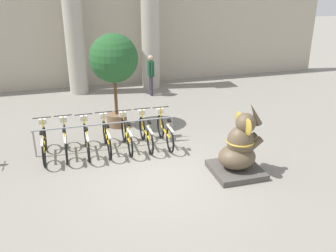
{
  "coord_description": "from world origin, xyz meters",
  "views": [
    {
      "loc": [
        -2.04,
        -7.69,
        4.6
      ],
      "look_at": [
        0.34,
        0.74,
        1.0
      ],
      "focal_mm": 40.0,
      "sensor_mm": 36.0,
      "label": 1
    }
  ],
  "objects_px": {
    "elephant_statue": "(239,150)",
    "potted_tree": "(114,61)",
    "bicycle_2": "(86,139)",
    "bicycle_4": "(127,135)",
    "person_pedestrian": "(151,72)",
    "bicycle_0": "(44,143)",
    "bicycle_6": "(165,131)",
    "bicycle_3": "(107,137)",
    "bicycle_1": "(65,141)",
    "bicycle_5": "(146,132)"
  },
  "relations": [
    {
      "from": "bicycle_6",
      "to": "bicycle_1",
      "type": "bearing_deg",
      "value": 178.69
    },
    {
      "from": "bicycle_4",
      "to": "bicycle_6",
      "type": "relative_size",
      "value": 1.0
    },
    {
      "from": "bicycle_5",
      "to": "elephant_statue",
      "type": "bearing_deg",
      "value": -49.4
    },
    {
      "from": "bicycle_6",
      "to": "elephant_statue",
      "type": "height_order",
      "value": "elephant_statue"
    },
    {
      "from": "bicycle_3",
      "to": "elephant_statue",
      "type": "relative_size",
      "value": 0.94
    },
    {
      "from": "bicycle_1",
      "to": "potted_tree",
      "type": "distance_m",
      "value": 2.91
    },
    {
      "from": "bicycle_2",
      "to": "elephant_statue",
      "type": "height_order",
      "value": "elephant_statue"
    },
    {
      "from": "bicycle_5",
      "to": "bicycle_1",
      "type": "bearing_deg",
      "value": 179.16
    },
    {
      "from": "bicycle_1",
      "to": "elephant_statue",
      "type": "height_order",
      "value": "elephant_statue"
    },
    {
      "from": "bicycle_3",
      "to": "potted_tree",
      "type": "distance_m",
      "value": 2.48
    },
    {
      "from": "person_pedestrian",
      "to": "potted_tree",
      "type": "distance_m",
      "value": 3.58
    },
    {
      "from": "bicycle_1",
      "to": "person_pedestrian",
      "type": "distance_m",
      "value": 5.76
    },
    {
      "from": "bicycle_1",
      "to": "bicycle_3",
      "type": "height_order",
      "value": "same"
    },
    {
      "from": "elephant_statue",
      "to": "bicycle_2",
      "type": "bearing_deg",
      "value": 148.73
    },
    {
      "from": "bicycle_6",
      "to": "person_pedestrian",
      "type": "bearing_deg",
      "value": 81.41
    },
    {
      "from": "bicycle_4",
      "to": "bicycle_0",
      "type": "bearing_deg",
      "value": 179.19
    },
    {
      "from": "bicycle_6",
      "to": "potted_tree",
      "type": "height_order",
      "value": "potted_tree"
    },
    {
      "from": "bicycle_2",
      "to": "person_pedestrian",
      "type": "relative_size",
      "value": 1.06
    },
    {
      "from": "bicycle_6",
      "to": "potted_tree",
      "type": "xyz_separation_m",
      "value": [
        -1.12,
        1.77,
        1.7
      ]
    },
    {
      "from": "potted_tree",
      "to": "person_pedestrian",
      "type": "bearing_deg",
      "value": 57.63
    },
    {
      "from": "bicycle_1",
      "to": "person_pedestrian",
      "type": "bearing_deg",
      "value": 52.93
    },
    {
      "from": "elephant_statue",
      "to": "person_pedestrian",
      "type": "relative_size",
      "value": 1.12
    },
    {
      "from": "bicycle_5",
      "to": "elephant_statue",
      "type": "xyz_separation_m",
      "value": [
        1.84,
        -2.15,
        0.21
      ]
    },
    {
      "from": "bicycle_0",
      "to": "person_pedestrian",
      "type": "xyz_separation_m",
      "value": [
        4.01,
        4.59,
        0.56
      ]
    },
    {
      "from": "bicycle_4",
      "to": "bicycle_5",
      "type": "xyz_separation_m",
      "value": [
        0.55,
        0.01,
        0.0
      ]
    },
    {
      "from": "bicycle_5",
      "to": "person_pedestrian",
      "type": "xyz_separation_m",
      "value": [
        1.25,
        4.61,
        0.56
      ]
    },
    {
      "from": "bicycle_1",
      "to": "elephant_statue",
      "type": "relative_size",
      "value": 0.94
    },
    {
      "from": "bicycle_3",
      "to": "bicycle_0",
      "type": "bearing_deg",
      "value": 179.48
    },
    {
      "from": "bicycle_0",
      "to": "bicycle_2",
      "type": "xyz_separation_m",
      "value": [
        1.1,
        -0.05,
        0.0
      ]
    },
    {
      "from": "bicycle_6",
      "to": "elephant_statue",
      "type": "distance_m",
      "value": 2.49
    },
    {
      "from": "bicycle_0",
      "to": "bicycle_6",
      "type": "height_order",
      "value": "same"
    },
    {
      "from": "bicycle_5",
      "to": "elephant_statue",
      "type": "relative_size",
      "value": 0.94
    },
    {
      "from": "bicycle_0",
      "to": "elephant_statue",
      "type": "distance_m",
      "value": 5.09
    },
    {
      "from": "bicycle_5",
      "to": "bicycle_4",
      "type": "bearing_deg",
      "value": -178.88
    },
    {
      "from": "bicycle_0",
      "to": "bicycle_6",
      "type": "relative_size",
      "value": 1.0
    },
    {
      "from": "person_pedestrian",
      "to": "potted_tree",
      "type": "height_order",
      "value": "potted_tree"
    },
    {
      "from": "bicycle_3",
      "to": "elephant_statue",
      "type": "bearing_deg",
      "value": -36.2
    },
    {
      "from": "bicycle_3",
      "to": "bicycle_5",
      "type": "distance_m",
      "value": 1.1
    },
    {
      "from": "bicycle_0",
      "to": "bicycle_4",
      "type": "distance_m",
      "value": 2.21
    },
    {
      "from": "bicycle_0",
      "to": "person_pedestrian",
      "type": "relative_size",
      "value": 1.06
    },
    {
      "from": "bicycle_5",
      "to": "elephant_statue",
      "type": "distance_m",
      "value": 2.84
    },
    {
      "from": "elephant_statue",
      "to": "potted_tree",
      "type": "distance_m",
      "value": 4.81
    },
    {
      "from": "person_pedestrian",
      "to": "potted_tree",
      "type": "xyz_separation_m",
      "value": [
        -1.82,
        -2.87,
        1.13
      ]
    },
    {
      "from": "elephant_statue",
      "to": "potted_tree",
      "type": "height_order",
      "value": "potted_tree"
    },
    {
      "from": "bicycle_5",
      "to": "person_pedestrian",
      "type": "relative_size",
      "value": 1.06
    },
    {
      "from": "bicycle_2",
      "to": "bicycle_4",
      "type": "relative_size",
      "value": 1.0
    },
    {
      "from": "bicycle_3",
      "to": "potted_tree",
      "type": "bearing_deg",
      "value": 72.8
    },
    {
      "from": "bicycle_0",
      "to": "bicycle_5",
      "type": "relative_size",
      "value": 1.0
    },
    {
      "from": "bicycle_3",
      "to": "bicycle_5",
      "type": "bearing_deg",
      "value": -0.28
    },
    {
      "from": "bicycle_4",
      "to": "elephant_statue",
      "type": "xyz_separation_m",
      "value": [
        2.39,
        -2.14,
        0.21
      ]
    }
  ]
}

